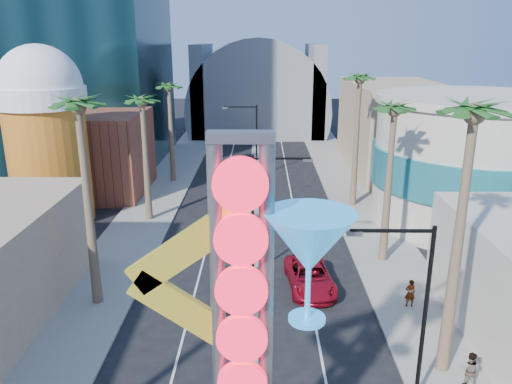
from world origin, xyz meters
The scene contains 21 objects.
sidewalk_west centered at (-9.50, 35.00, 0.07)m, with size 5.00×100.00×0.15m, color gray.
sidewalk_east centered at (9.50, 35.00, 0.07)m, with size 5.00×100.00×0.15m, color gray.
median centered at (0.00, 38.00, 0.07)m, with size 1.60×84.00×0.15m, color gray.
brick_filler_west centered at (-16.00, 38.00, 4.00)m, with size 10.00×10.00×8.00m, color brown.
filler_east centered at (16.00, 48.00, 5.00)m, with size 10.00×20.00×10.00m, color tan.
beer_mug centered at (-17.00, 30.00, 7.84)m, with size 7.00×7.00×14.50m.
turquoise_building centered at (18.00, 30.00, 5.25)m, with size 16.60×16.60×10.60m.
canopy centered at (0.00, 72.00, 4.31)m, with size 22.00×16.00×22.00m.
neon_sign centered at (0.82, 2.96, 7.31)m, with size 6.53×2.60×12.55m.
streetlight_0 centered at (0.55, 20.00, 4.88)m, with size 3.79×0.25×8.00m.
streetlight_1 centered at (-0.55, 44.00, 4.88)m, with size 3.79×0.25×8.00m.
streetlight_2 centered at (6.72, 8.00, 4.83)m, with size 3.45×0.25×8.00m.
palm_1 centered at (-9.00, 16.00, 10.82)m, with size 2.40×2.40×12.70m.
palm_2 centered at (-9.00, 30.00, 9.48)m, with size 2.40×2.40×11.20m.
palm_3 centered at (-9.00, 42.00, 9.48)m, with size 2.40×2.40×11.20m.
palm_5 centered at (9.00, 10.00, 11.27)m, with size 2.40×2.40×13.20m.
palm_6 centered at (9.00, 22.00, 9.93)m, with size 2.40×2.40×11.70m.
palm_7 centered at (9.00, 34.00, 10.82)m, with size 2.40×2.40×12.70m.
red_pickup centered at (3.57, 18.02, 0.79)m, with size 2.62×5.69×1.58m, color maroon.
pedestrian_a centered at (9.05, 15.64, 0.98)m, with size 0.61×0.40×1.67m, color gray.
pedestrian_b centered at (9.71, 8.75, 1.00)m, with size 0.83×0.64×1.70m, color gray.
Camera 1 is at (0.55, -9.90, 14.87)m, focal length 35.00 mm.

